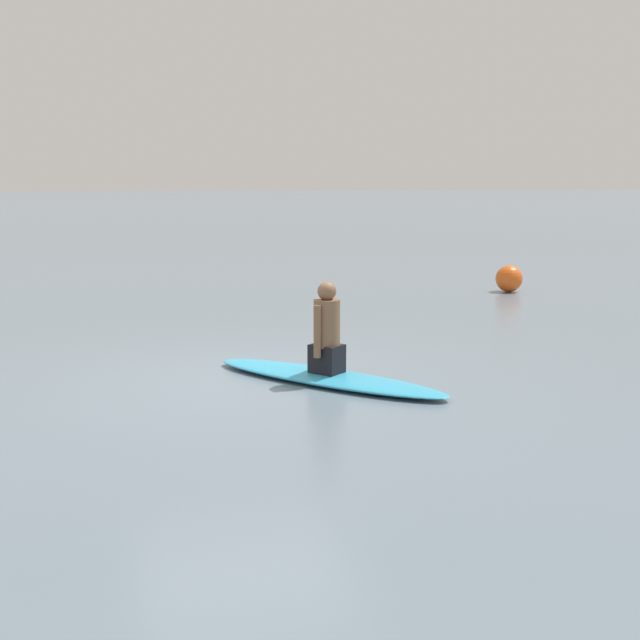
% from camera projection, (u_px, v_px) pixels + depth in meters
% --- Properties ---
extents(ground_plane, '(400.00, 400.00, 0.00)m').
position_uv_depth(ground_plane, '(243.00, 379.00, 9.32)').
color(ground_plane, slate).
extents(surfboard, '(2.43, 2.80, 0.11)m').
position_uv_depth(surfboard, '(327.00, 377.00, 9.15)').
color(surfboard, '#339EC6').
rests_on(surfboard, ground).
extents(person_paddler, '(0.42, 0.43, 1.01)m').
position_uv_depth(person_paddler, '(327.00, 332.00, 9.06)').
color(person_paddler, black).
rests_on(person_paddler, surfboard).
extents(buoy_marker, '(0.54, 0.54, 0.54)m').
position_uv_depth(buoy_marker, '(509.00, 279.00, 16.61)').
color(buoy_marker, '#E55919').
rests_on(buoy_marker, ground).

